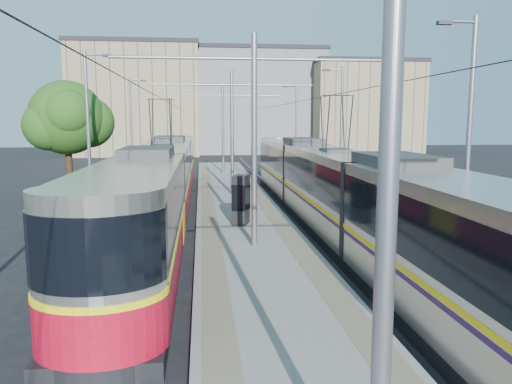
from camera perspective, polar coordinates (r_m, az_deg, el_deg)
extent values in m
plane|color=black|center=(9.77, 5.03, -19.42)|extent=(160.00, 160.00, 0.00)
cube|color=gray|center=(25.92, -2.30, -1.53)|extent=(4.00, 50.00, 0.30)
cube|color=gray|center=(25.84, -5.51, -1.25)|extent=(0.70, 50.00, 0.01)
cube|color=gray|center=(26.03, 0.89, -1.14)|extent=(0.70, 50.00, 0.01)
cube|color=gray|center=(26.01, -11.83, -1.97)|extent=(0.07, 70.00, 0.03)
cube|color=gray|center=(25.91, -8.67, -1.93)|extent=(0.07, 70.00, 0.03)
cube|color=gray|center=(26.29, 3.99, -1.70)|extent=(0.07, 70.00, 0.03)
cube|color=gray|center=(26.58, 7.03, -1.64)|extent=(0.07, 70.00, 0.03)
cube|color=black|center=(24.31, -10.53, -2.20)|extent=(2.30, 31.34, 0.40)
cube|color=#BBB7AB|center=(24.07, -10.63, 1.67)|extent=(2.40, 29.74, 2.90)
cube|color=black|center=(24.02, -10.66, 2.86)|extent=(2.43, 29.74, 1.30)
cube|color=yellow|center=(24.12, -10.61, 0.73)|extent=(2.43, 29.74, 0.12)
cube|color=#BA0A22|center=(24.19, -10.58, -0.45)|extent=(2.42, 29.74, 1.10)
cube|color=#2D2D30|center=(23.94, -10.73, 5.48)|extent=(1.68, 3.00, 0.30)
cube|color=black|center=(20.75, 8.85, -3.94)|extent=(2.30, 31.64, 0.40)
cube|color=beige|center=(20.47, 8.95, 0.58)|extent=(2.40, 30.04, 2.90)
cube|color=black|center=(20.41, 8.98, 1.97)|extent=(2.43, 30.04, 1.30)
cube|color=yellow|center=(20.52, 8.92, -0.53)|extent=(2.43, 30.04, 0.12)
cube|color=#2E123F|center=(20.54, 8.91, -0.94)|extent=(2.43, 30.04, 0.10)
cube|color=#2D2D30|center=(20.32, 9.05, 5.06)|extent=(1.68, 3.00, 0.30)
cylinder|color=gray|center=(4.87, 14.79, -0.65)|extent=(0.20, 0.20, 7.00)
cylinder|color=gray|center=(16.59, -0.21, 5.69)|extent=(0.20, 0.20, 7.00)
cylinder|color=gray|center=(16.70, -0.21, 14.99)|extent=(9.20, 0.10, 0.10)
cylinder|color=gray|center=(28.55, -2.76, 6.73)|extent=(0.20, 0.20, 7.00)
cylinder|color=gray|center=(28.61, -2.79, 12.14)|extent=(9.20, 0.10, 0.10)
cylinder|color=gray|center=(40.53, -3.80, 7.15)|extent=(0.20, 0.20, 7.00)
cylinder|color=gray|center=(40.57, -3.84, 10.96)|extent=(9.20, 0.10, 0.10)
cylinder|color=black|center=(25.58, -10.57, 10.35)|extent=(0.02, 70.00, 0.02)
cylinder|color=black|center=(26.06, 5.69, 10.41)|extent=(0.02, 70.00, 0.02)
cylinder|color=gray|center=(27.11, -18.63, 6.66)|extent=(0.18, 0.18, 8.00)
cube|color=#2D2D30|center=(27.09, -16.65, 14.70)|extent=(0.50, 0.22, 0.12)
cylinder|color=gray|center=(42.88, -14.07, 7.25)|extent=(0.18, 0.18, 8.00)
cube|color=#2D2D30|center=(42.86, -12.76, 12.31)|extent=(0.50, 0.22, 0.12)
cylinder|color=gray|center=(18.91, 23.16, 5.95)|extent=(0.18, 0.18, 8.00)
cube|color=#2D2D30|center=(18.67, 20.74, 17.63)|extent=(0.50, 0.22, 0.12)
cylinder|color=gray|center=(33.78, 9.72, 7.19)|extent=(0.18, 0.18, 8.00)
cube|color=#2D2D30|center=(33.65, 8.02, 13.61)|extent=(0.50, 0.22, 0.12)
cylinder|color=gray|center=(49.36, 4.59, 7.56)|extent=(0.18, 0.18, 8.00)
cube|color=#2D2D30|center=(49.27, 3.36, 11.93)|extent=(0.50, 0.22, 0.12)
cube|color=black|center=(20.35, -1.71, -0.89)|extent=(0.79, 1.01, 2.03)
cube|color=black|center=(20.33, -1.72, -0.52)|extent=(0.83, 1.05, 1.06)
cylinder|color=#382314|center=(31.07, -20.52, 1.92)|extent=(0.39, 0.39, 2.82)
sphere|color=#1C4B15|center=(30.91, -20.82, 7.95)|extent=(4.24, 4.24, 4.24)
sphere|color=#1C4B15|center=(31.36, -18.59, 7.56)|extent=(3.00, 3.00, 3.00)
cube|color=gray|center=(69.03, -13.31, 9.97)|extent=(16.00, 12.00, 13.85)
cube|color=#262328|center=(69.64, -13.51, 15.87)|extent=(16.32, 12.24, 0.50)
cube|color=gray|center=(72.94, -0.14, 10.03)|extent=(18.00, 14.00, 13.74)
cube|color=#262328|center=(73.51, -0.14, 15.59)|extent=(18.36, 14.28, 0.50)
cube|color=gray|center=(69.97, 12.03, 9.15)|extent=(14.00, 10.00, 11.83)
cube|color=#262328|center=(70.36, 12.18, 14.18)|extent=(14.28, 10.20, 0.50)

